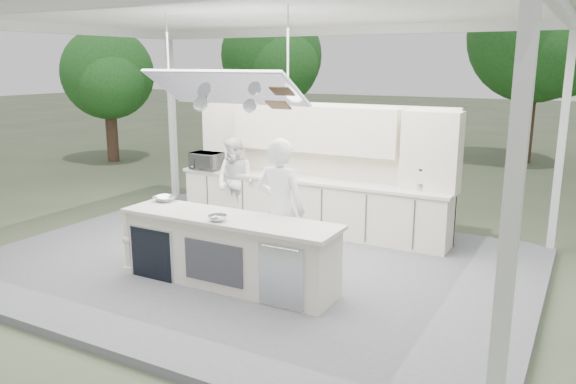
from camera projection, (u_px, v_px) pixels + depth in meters
The scene contains 12 objects.
ground at pixel (253, 269), 8.51m from camera, with size 90.00×90.00×0.00m, color #4F553A.
stage_deck at pixel (253, 265), 8.50m from camera, with size 8.00×6.00×0.12m, color slate.
tent at pixel (249, 14), 7.67m from camera, with size 8.20×6.20×3.86m.
demo_island at pixel (227, 251), 7.52m from camera, with size 3.10×0.79×0.95m.
back_counter at pixel (309, 204), 10.00m from camera, with size 5.08×0.72×0.95m.
back_wall_unit at pixel (338, 150), 9.76m from camera, with size 5.05×0.48×2.25m.
tree_cluster at pixel (427, 54), 16.20m from camera, with size 19.55×9.40×5.85m.
head_chef at pixel (280, 210), 7.63m from camera, with size 0.72×0.47×1.97m, color white.
sous_chef at pixel (235, 182), 10.26m from camera, with size 0.79×0.61×1.62m, color silver.
toaster_oven at pixel (206, 161), 10.67m from camera, with size 0.58×0.39×0.32m, color #BABDC2.
bowl_large at pixel (165, 199), 8.22m from camera, with size 0.31×0.31×0.08m, color silver.
bowl_small at pixel (218, 218), 7.20m from camera, with size 0.24×0.24×0.08m, color silver.
Camera 1 is at (4.32, -6.79, 3.06)m, focal length 35.00 mm.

